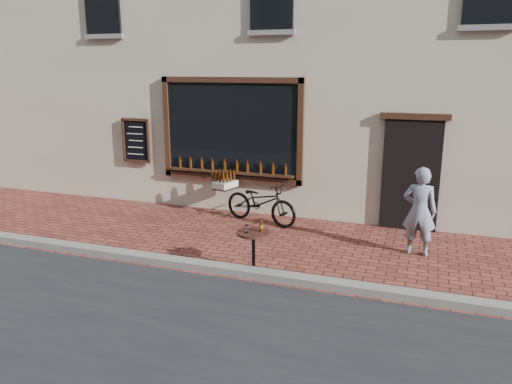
% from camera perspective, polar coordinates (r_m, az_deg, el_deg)
% --- Properties ---
extents(ground, '(90.00, 90.00, 0.00)m').
position_cam_1_polar(ground, '(7.64, 0.76, -10.45)').
color(ground, '#5B261D').
rests_on(ground, ground).
extents(kerb, '(90.00, 0.25, 0.12)m').
position_cam_1_polar(kerb, '(7.79, 1.24, -9.47)').
color(kerb, slate).
rests_on(kerb, ground).
extents(cargo_bicycle, '(2.08, 1.07, 0.96)m').
position_cam_1_polar(cargo_bicycle, '(10.37, 0.39, -1.08)').
color(cargo_bicycle, black).
rests_on(cargo_bicycle, ground).
extents(bistro_table, '(0.53, 0.53, 0.91)m').
position_cam_1_polar(bistro_table, '(7.85, -0.26, -5.93)').
color(bistro_table, black).
rests_on(bistro_table, ground).
extents(pedestrian, '(0.59, 0.40, 1.55)m').
position_cam_1_polar(pedestrian, '(8.98, 18.18, -2.10)').
color(pedestrian, gray).
rests_on(pedestrian, ground).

